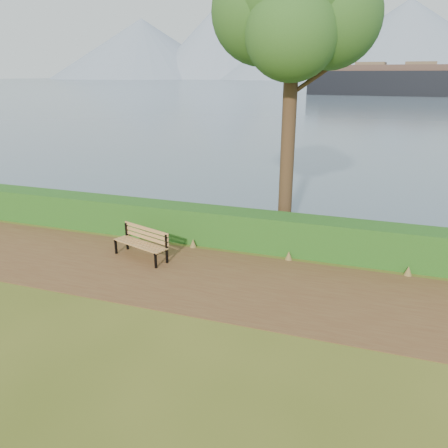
% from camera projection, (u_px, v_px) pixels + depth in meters
% --- Properties ---
extents(ground, '(140.00, 140.00, 0.00)m').
position_uv_depth(ground, '(203.00, 285.00, 10.07)').
color(ground, '#455217').
rests_on(ground, ground).
extents(path, '(40.00, 3.40, 0.01)m').
position_uv_depth(path, '(208.00, 279.00, 10.33)').
color(path, brown).
rests_on(path, ground).
extents(hedge, '(32.00, 0.85, 1.00)m').
position_uv_depth(hedge, '(237.00, 228.00, 12.23)').
color(hedge, '#194212').
rests_on(hedge, ground).
extents(water, '(700.00, 510.00, 0.00)m').
position_uv_depth(water, '(374.00, 83.00, 242.69)').
color(water, '#415569').
rests_on(water, ground).
extents(mountains, '(585.00, 190.00, 70.00)m').
position_uv_depth(mountains, '(369.00, 45.00, 367.13)').
color(mountains, slate).
rests_on(mountains, ground).
extents(bench, '(1.69, 0.96, 0.81)m').
position_uv_depth(bench, '(143.00, 241.00, 11.41)').
color(bench, black).
rests_on(bench, ground).
extents(tree, '(4.45, 3.71, 8.55)m').
position_uv_depth(tree, '(294.00, 2.00, 11.23)').
color(tree, '#342315').
rests_on(tree, ground).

